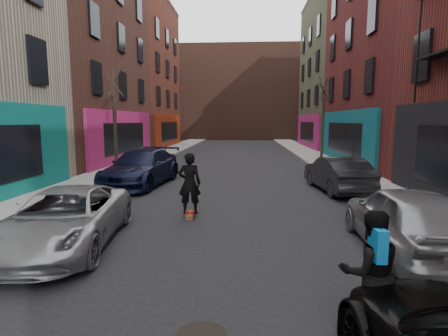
# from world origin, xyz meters

# --- Properties ---
(sidewalk_left) EXTENTS (2.50, 84.00, 0.13)m
(sidewalk_left) POSITION_xyz_m (-6.25, 30.00, 0.07)
(sidewalk_left) COLOR gray
(sidewalk_left) RESTS_ON ground
(sidewalk_right) EXTENTS (2.50, 84.00, 0.13)m
(sidewalk_right) POSITION_xyz_m (6.25, 30.00, 0.07)
(sidewalk_right) COLOR gray
(sidewalk_right) RESTS_ON ground
(building_far) EXTENTS (40.00, 10.00, 14.00)m
(building_far) POSITION_xyz_m (0.00, 56.00, 7.00)
(building_far) COLOR #47281E
(building_far) RESTS_ON ground
(tree_left_far) EXTENTS (2.00, 2.00, 6.50)m
(tree_left_far) POSITION_xyz_m (-6.20, 18.00, 3.38)
(tree_left_far) COLOR black
(tree_left_far) RESTS_ON sidewalk_left
(tree_right_far) EXTENTS (2.00, 2.00, 6.80)m
(tree_right_far) POSITION_xyz_m (6.20, 24.00, 3.53)
(tree_right_far) COLOR black
(tree_right_far) RESTS_ON sidewalk_right
(parked_left_far) EXTENTS (2.70, 4.90, 1.30)m
(parked_left_far) POSITION_xyz_m (-3.20, 6.79, 0.65)
(parked_left_far) COLOR #979BA0
(parked_left_far) RESTS_ON ground
(parked_left_end) EXTENTS (2.79, 5.62, 1.57)m
(parked_left_end) POSITION_xyz_m (-3.74, 14.46, 0.78)
(parked_left_end) COLOR black
(parked_left_end) RESTS_ON ground
(parked_right_far) EXTENTS (2.01, 4.54, 1.52)m
(parked_right_far) POSITION_xyz_m (4.35, 6.79, 0.76)
(parked_right_far) COLOR gray
(parked_right_far) RESTS_ON ground
(parked_right_end) EXTENTS (1.98, 4.47, 1.43)m
(parked_right_end) POSITION_xyz_m (4.60, 13.56, 0.71)
(parked_right_end) COLOR black
(parked_right_end) RESTS_ON ground
(skateboard) EXTENTS (0.28, 0.81, 0.10)m
(skateboard) POSITION_xyz_m (-0.76, 9.39, 0.05)
(skateboard) COLOR brown
(skateboard) RESTS_ON ground
(skateboarder) EXTENTS (0.70, 0.48, 1.83)m
(skateboarder) POSITION_xyz_m (-0.76, 9.39, 1.01)
(skateboarder) COLOR black
(skateboarder) RESTS_ON skateboard
(pedestrian) EXTENTS (0.86, 0.69, 1.70)m
(pedestrian) POSITION_xyz_m (2.54, 3.83, 0.86)
(pedestrian) COLOR black
(pedestrian) RESTS_ON ground
(manhole) EXTENTS (0.88, 0.88, 0.01)m
(manhole) POSITION_xyz_m (0.31, 3.60, 0.01)
(manhole) COLOR black
(manhole) RESTS_ON ground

